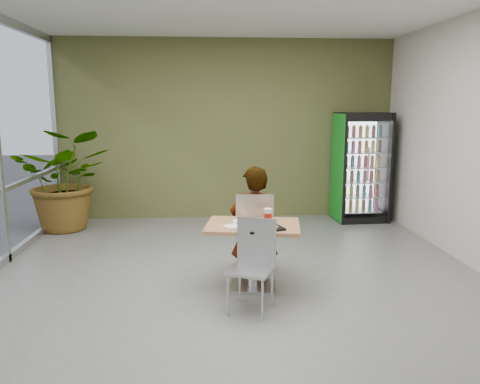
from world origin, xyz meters
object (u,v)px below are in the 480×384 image
object	(u,v)px
dining_table	(253,243)
potted_plant	(66,180)
beverage_fridge	(361,167)
soda_cup	(268,216)
chair_far	(254,227)
chair_near	(254,257)
seated_woman	(254,232)
cafeteria_tray	(263,228)

from	to	relation	value
dining_table	potted_plant	distance (m)	3.97
beverage_fridge	soda_cup	bearing A→B (deg)	-127.10
chair_far	chair_near	xyz separation A→B (m)	(-0.10, -0.98, -0.05)
soda_cup	chair_near	bearing A→B (deg)	-111.41
dining_table	seated_woman	world-z (taller)	seated_woman
chair_far	beverage_fridge	size ratio (longest dim) A/B	0.53
chair_near	soda_cup	xyz separation A→B (m)	(0.21, 0.53, 0.29)
chair_near	beverage_fridge	xyz separation A→B (m)	(2.26, 3.58, 0.42)
cafeteria_tray	beverage_fridge	distance (m)	3.94
chair_far	potted_plant	distance (m)	3.69
soda_cup	beverage_fridge	xyz separation A→B (m)	(2.05, 3.05, 0.13)
cafeteria_tray	potted_plant	distance (m)	4.18
chair_far	soda_cup	world-z (taller)	chair_far
potted_plant	soda_cup	bearing A→B (deg)	-42.78
soda_cup	cafeteria_tray	xyz separation A→B (m)	(-0.08, -0.26, -0.07)
beverage_fridge	cafeteria_tray	bearing A→B (deg)	-125.99
beverage_fridge	chair_far	bearing A→B (deg)	-132.84
soda_cup	cafeteria_tray	bearing A→B (deg)	-107.86
cafeteria_tray	potted_plant	world-z (taller)	potted_plant
chair_far	seated_woman	world-z (taller)	seated_woman
dining_table	beverage_fridge	xyz separation A→B (m)	(2.22, 3.08, 0.42)
chair_far	dining_table	bearing A→B (deg)	85.40
chair_far	soda_cup	distance (m)	0.52
dining_table	cafeteria_tray	distance (m)	0.33
seated_woman	cafeteria_tray	size ratio (longest dim) A/B	4.05
dining_table	seated_woman	distance (m)	0.54
chair_near	chair_far	bearing A→B (deg)	107.02
soda_cup	potted_plant	world-z (taller)	potted_plant
chair_near	beverage_fridge	world-z (taller)	beverage_fridge
dining_table	cafeteria_tray	bearing A→B (deg)	-69.21
chair_near	seated_woman	bearing A→B (deg)	107.04
cafeteria_tray	dining_table	bearing A→B (deg)	110.79
dining_table	beverage_fridge	world-z (taller)	beverage_fridge
chair_near	seated_woman	xyz separation A→B (m)	(0.11, 1.04, -0.03)
dining_table	chair_near	size ratio (longest dim) A/B	1.21
chair_far	cafeteria_tray	distance (m)	0.73
dining_table	chair_far	size ratio (longest dim) A/B	1.10
dining_table	cafeteria_tray	xyz separation A→B (m)	(0.09, -0.23, 0.23)
potted_plant	beverage_fridge	bearing A→B (deg)	3.30
seated_woman	chair_near	bearing A→B (deg)	86.92
chair_far	seated_woman	xyz separation A→B (m)	(0.01, 0.06, -0.08)
beverage_fridge	chair_near	bearing A→B (deg)	-125.41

